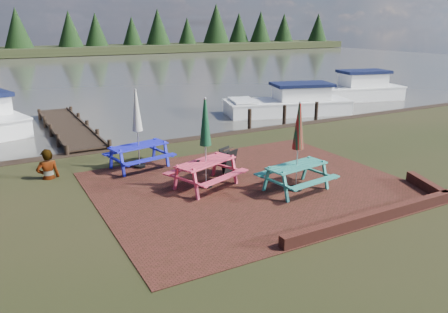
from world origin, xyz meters
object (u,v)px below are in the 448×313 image
object	(u,v)px
picnic_table_red	(206,157)
boat_near	(290,104)
picnic_table_teal	(297,161)
boat_far	(354,90)
person	(45,150)
jetty	(68,127)
picnic_table_blue	(138,141)
chalkboard	(228,161)

from	to	relation	value
picnic_table_red	boat_near	bearing A→B (deg)	21.52
picnic_table_teal	boat_far	size ratio (longest dim) A/B	0.37
boat_near	person	bearing A→B (deg)	127.57
boat_near	picnic_table_red	bearing A→B (deg)	147.56
boat_near	boat_far	xyz separation A→B (m)	(6.61, 1.79, 0.07)
jetty	boat_far	size ratio (longest dim) A/B	1.27
picnic_table_blue	chalkboard	size ratio (longest dim) A/B	3.08
jetty	boat_near	world-z (taller)	boat_near
picnic_table_teal	chalkboard	world-z (taller)	picnic_table_teal
picnic_table_blue	chalkboard	world-z (taller)	picnic_table_blue
boat_far	picnic_table_red	bearing A→B (deg)	135.47
chalkboard	boat_far	world-z (taller)	boat_far
picnic_table_red	picnic_table_blue	size ratio (longest dim) A/B	1.01
boat_far	picnic_table_blue	bearing A→B (deg)	126.54
boat_near	picnic_table_teal	bearing A→B (deg)	159.66
jetty	boat_near	distance (m)	11.81
picnic_table_teal	boat_near	size ratio (longest dim) A/B	0.36
picnic_table_teal	person	bearing A→B (deg)	135.79
picnic_table_red	boat_near	xyz separation A→B (m)	(9.47, 8.44, -0.57)
picnic_table_teal	boat_far	world-z (taller)	picnic_table_teal
picnic_table_red	jetty	world-z (taller)	picnic_table_red
jetty	picnic_table_blue	bearing A→B (deg)	-80.99
boat_far	person	xyz separation A→B (m)	(-20.11, -7.17, 0.53)
chalkboard	jetty	bearing A→B (deg)	86.01
picnic_table_blue	boat_far	bearing A→B (deg)	12.38
boat_near	boat_far	size ratio (longest dim) A/B	1.03
chalkboard	picnic_table_teal	bearing A→B (deg)	-89.35
jetty	boat_near	size ratio (longest dim) A/B	1.24
picnic_table_teal	boat_near	world-z (taller)	picnic_table_teal
picnic_table_blue	chalkboard	distance (m)	3.12
picnic_table_teal	jetty	bearing A→B (deg)	103.80
jetty	person	bearing A→B (deg)	-104.90
picnic_table_red	boat_near	world-z (taller)	picnic_table_red
picnic_table_blue	boat_far	xyz separation A→B (m)	(17.24, 7.51, -0.50)
chalkboard	boat_far	bearing A→B (deg)	7.87
picnic_table_teal	boat_far	xyz separation A→B (m)	(13.89, 11.75, -0.48)
picnic_table_teal	chalkboard	xyz separation A→B (m)	(-1.04, 2.20, -0.47)
chalkboard	jetty	world-z (taller)	chalkboard
picnic_table_teal	chalkboard	distance (m)	2.47
picnic_table_red	person	bearing A→B (deg)	122.58
jetty	boat_far	xyz separation A→B (m)	(18.35, 0.54, 0.32)
jetty	picnic_table_teal	bearing A→B (deg)	-68.33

